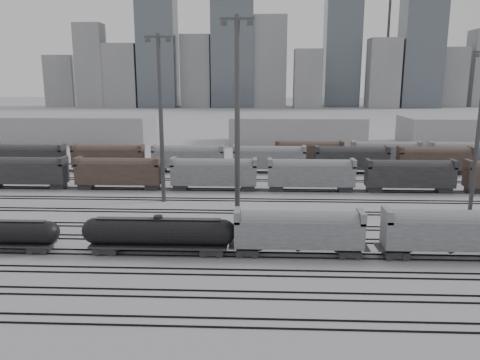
{
  "coord_description": "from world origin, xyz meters",
  "views": [
    {
      "loc": [
        -0.91,
        -48.25,
        19.32
      ],
      "look_at": [
        -3.97,
        22.09,
        4.0
      ],
      "focal_mm": 35.0,
      "sensor_mm": 36.0,
      "label": 1
    }
  ],
  "objects_px": {
    "tank_car_b": "(159,233)",
    "hopper_car_b": "(453,230)",
    "hopper_car_a": "(299,229)",
    "light_mast_c": "(237,117)"
  },
  "relations": [
    {
      "from": "hopper_car_b",
      "to": "light_mast_c",
      "type": "bearing_deg",
      "value": 153.91
    },
    {
      "from": "tank_car_b",
      "to": "hopper_car_b",
      "type": "distance_m",
      "value": 32.19
    },
    {
      "from": "tank_car_b",
      "to": "hopper_car_a",
      "type": "height_order",
      "value": "hopper_car_a"
    },
    {
      "from": "hopper_car_a",
      "to": "hopper_car_b",
      "type": "relative_size",
      "value": 0.95
    },
    {
      "from": "tank_car_b",
      "to": "light_mast_c",
      "type": "xyz_separation_m",
      "value": [
        8.22,
        11.73,
        11.92
      ]
    },
    {
      "from": "hopper_car_a",
      "to": "hopper_car_b",
      "type": "distance_m",
      "value": 16.64
    },
    {
      "from": "tank_car_b",
      "to": "light_mast_c",
      "type": "relative_size",
      "value": 0.64
    },
    {
      "from": "tank_car_b",
      "to": "hopper_car_b",
      "type": "bearing_deg",
      "value": 0.0
    },
    {
      "from": "hopper_car_a",
      "to": "tank_car_b",
      "type": "bearing_deg",
      "value": 180.0
    },
    {
      "from": "light_mast_c",
      "to": "hopper_car_a",
      "type": "bearing_deg",
      "value": -58.05
    }
  ]
}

